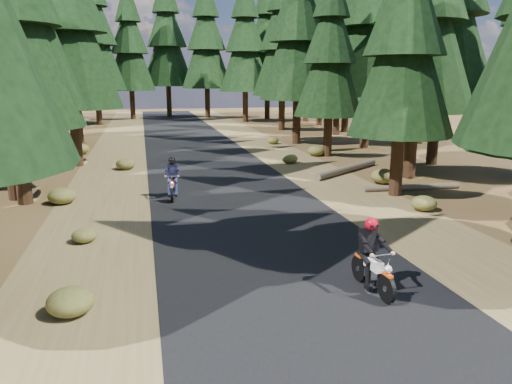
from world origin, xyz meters
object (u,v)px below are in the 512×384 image
log_far (412,187)px  rider_follow (173,185)px  log_near (347,169)px  rider_lead (373,268)px

log_far → rider_follow: rider_follow is taller
rider_follow → log_near: bearing=-151.4°
log_far → rider_lead: 10.24m
log_near → rider_follow: (-8.28, -3.45, 0.35)m
log_near → log_far: size_ratio=1.30×
log_near → log_far: (0.99, -4.09, -0.04)m
log_near → log_far: 4.21m
log_near → log_far: bearing=-114.1°
rider_follow → log_far: bearing=-178.0°
rider_lead → log_far: bearing=-127.9°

